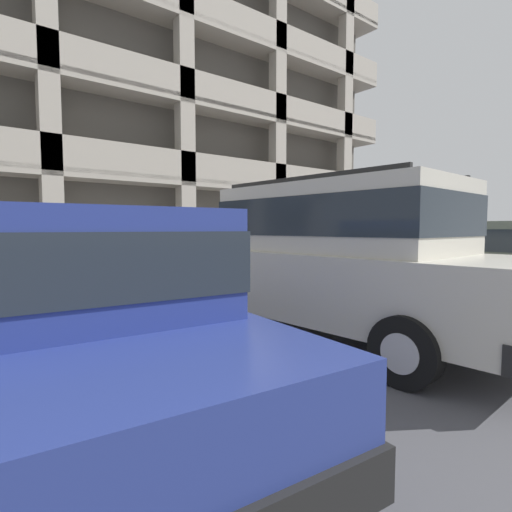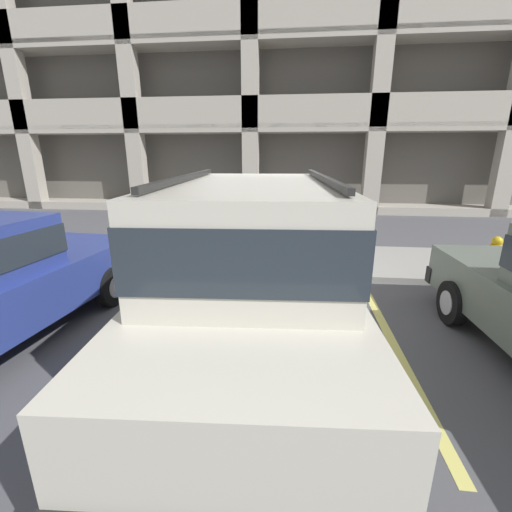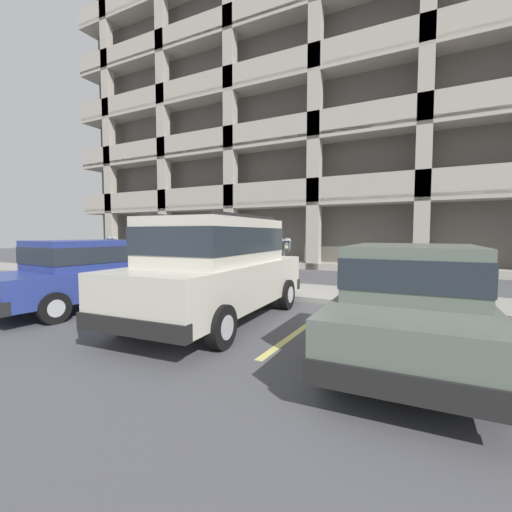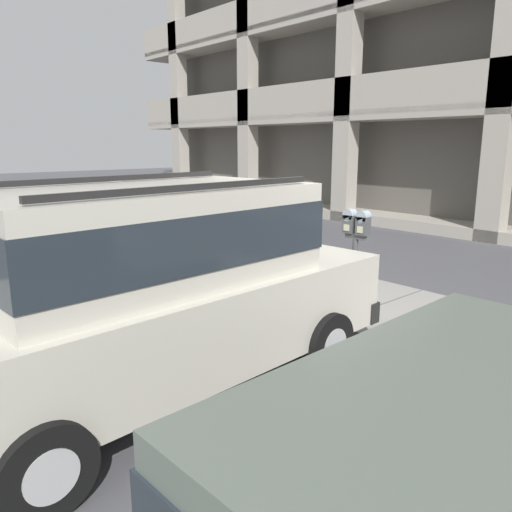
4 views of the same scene
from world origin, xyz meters
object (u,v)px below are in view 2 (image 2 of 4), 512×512
(parking_garage, at_px, (264,3))
(fire_hydrant, at_px, (495,256))
(parking_meter_near, at_px, (288,214))
(silver_suv, at_px, (254,264))

(parking_garage, xyz_separation_m, fire_hydrant, (5.37, -12.34, -8.57))
(parking_garage, bearing_deg, parking_meter_near, -82.75)
(fire_hydrant, bearing_deg, silver_suv, -144.51)
(parking_garage, bearing_deg, silver_suv, -85.09)
(parking_meter_near, distance_m, fire_hydrant, 3.85)
(silver_suv, bearing_deg, parking_meter_near, 80.00)
(parking_garage, distance_m, fire_hydrant, 15.95)
(parking_meter_near, height_order, fire_hydrant, parking_meter_near)
(parking_meter_near, bearing_deg, parking_garage, 97.25)
(parking_garage, height_order, fire_hydrant, parking_garage)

